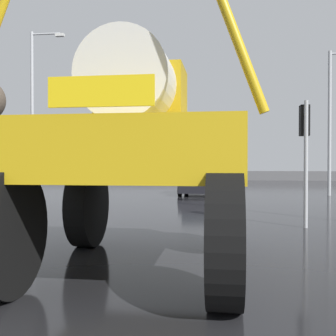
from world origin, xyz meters
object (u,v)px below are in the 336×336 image
object	(u,v)px
oversize_sprayer	(137,156)
sedan_ahead	(199,181)
streetlight_far_right	(332,115)
streetlight_far_left	(34,104)
traffic_signal_near_right	(305,135)

from	to	relation	value
oversize_sprayer	sedan_ahead	world-z (taller)	oversize_sprayer
oversize_sprayer	sedan_ahead	bearing A→B (deg)	-0.13
streetlight_far_right	streetlight_far_left	bearing A→B (deg)	-179.68
traffic_signal_near_right	sedan_ahead	bearing A→B (deg)	107.51
traffic_signal_near_right	oversize_sprayer	bearing A→B (deg)	-126.90
oversize_sprayer	traffic_signal_near_right	world-z (taller)	oversize_sprayer
oversize_sprayer	traffic_signal_near_right	xyz separation A→B (m)	(3.67, 4.89, 0.63)
streetlight_far_left	oversize_sprayer	bearing A→B (deg)	-59.72
streetlight_far_left	streetlight_far_right	xyz separation A→B (m)	(16.42, 0.09, -0.86)
sedan_ahead	oversize_sprayer	bearing A→B (deg)	-178.34
sedan_ahead	streetlight_far_left	distance (m)	10.38
streetlight_far_right	sedan_ahead	bearing A→B (deg)	-179.36
sedan_ahead	streetlight_far_left	xyz separation A→B (m)	(-9.41, -0.01, 4.37)
traffic_signal_near_right	streetlight_far_left	bearing A→B (deg)	139.92
streetlight_far_left	sedan_ahead	bearing A→B (deg)	0.08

